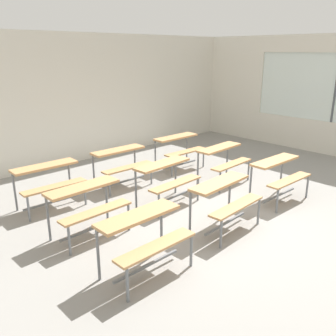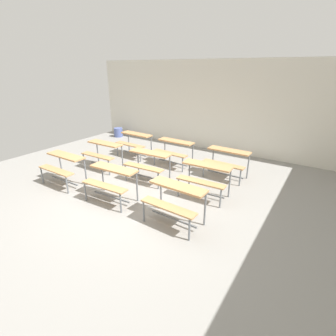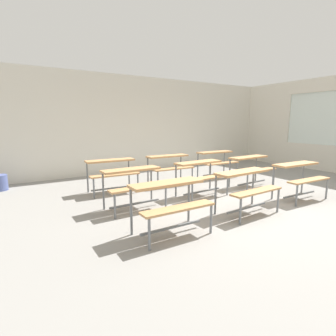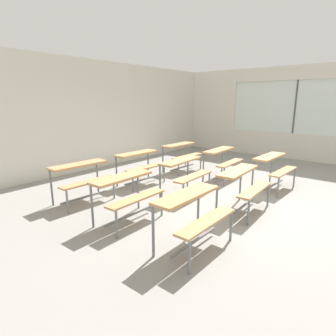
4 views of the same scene
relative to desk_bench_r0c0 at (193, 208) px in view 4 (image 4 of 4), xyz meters
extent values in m
cube|color=gray|center=(1.90, 0.27, -0.59)|extent=(10.00, 9.00, 0.05)
cube|color=silver|center=(1.90, 4.77, 0.94)|extent=(10.00, 0.12, 3.00)
cube|color=silver|center=(6.90, 0.27, -0.14)|extent=(0.12, 9.00, 0.85)
cube|color=silver|center=(6.90, 0.27, 2.21)|extent=(0.12, 9.00, 0.45)
cube|color=silver|center=(6.90, 3.82, 1.14)|extent=(0.12, 1.90, 1.70)
cube|color=silver|center=(6.90, 0.77, 1.14)|extent=(0.02, 4.20, 1.70)
cube|color=#4C5156|center=(6.90, 0.77, 1.14)|extent=(0.06, 0.05, 1.70)
cube|color=tan|center=(0.00, 0.11, 0.16)|extent=(1.10, 0.32, 0.04)
cube|color=tan|center=(0.00, -0.21, -0.12)|extent=(1.10, 0.22, 0.03)
cylinder|color=slate|center=(-0.50, 0.25, -0.20)|extent=(0.04, 0.04, 0.72)
cylinder|color=slate|center=(0.50, 0.25, -0.20)|extent=(0.04, 0.04, 0.72)
cylinder|color=slate|center=(-0.50, -0.30, -0.34)|extent=(0.04, 0.04, 0.44)
cylinder|color=slate|center=(0.50, -0.30, -0.34)|extent=(0.04, 0.04, 0.44)
cube|color=slate|center=(0.00, -0.03, -0.46)|extent=(1.00, 0.03, 0.03)
cube|color=tan|center=(1.59, 0.15, 0.16)|extent=(1.11, 0.38, 0.04)
cube|color=tan|center=(1.61, -0.17, -0.12)|extent=(1.11, 0.28, 0.03)
cylinder|color=slate|center=(1.09, 0.27, -0.20)|extent=(0.04, 0.04, 0.72)
cylinder|color=slate|center=(2.09, 0.32, -0.20)|extent=(0.04, 0.04, 0.72)
cylinder|color=slate|center=(1.12, -0.28, -0.34)|extent=(0.04, 0.04, 0.44)
cylinder|color=slate|center=(2.11, -0.23, -0.34)|extent=(0.04, 0.04, 0.44)
cube|color=slate|center=(1.60, 0.01, -0.46)|extent=(1.00, 0.08, 0.03)
cube|color=tan|center=(3.20, 0.18, 0.16)|extent=(1.11, 0.36, 0.04)
cube|color=tan|center=(3.19, -0.14, -0.12)|extent=(1.11, 0.26, 0.03)
cylinder|color=slate|center=(2.71, 0.33, -0.20)|extent=(0.04, 0.04, 0.72)
cylinder|color=slate|center=(3.71, 0.30, -0.20)|extent=(0.04, 0.04, 0.72)
cylinder|color=slate|center=(2.69, -0.22, -0.34)|extent=(0.04, 0.04, 0.44)
cylinder|color=slate|center=(3.69, -0.25, -0.34)|extent=(0.04, 0.04, 0.44)
cube|color=slate|center=(3.20, 0.04, -0.46)|extent=(1.00, 0.06, 0.03)
cube|color=tan|center=(0.01, 1.40, 0.16)|extent=(1.11, 0.34, 0.04)
cube|color=tan|center=(0.02, 1.08, -0.12)|extent=(1.10, 0.24, 0.03)
cylinder|color=slate|center=(-0.49, 1.53, -0.20)|extent=(0.04, 0.04, 0.72)
cylinder|color=slate|center=(0.51, 1.55, -0.20)|extent=(0.04, 0.04, 0.72)
cylinder|color=slate|center=(-0.48, 0.98, -0.34)|extent=(0.04, 0.04, 0.44)
cylinder|color=slate|center=(0.52, 1.00, -0.34)|extent=(0.04, 0.04, 0.44)
cube|color=slate|center=(0.02, 1.26, -0.46)|extent=(1.00, 0.05, 0.03)
cube|color=tan|center=(1.61, 1.43, 0.16)|extent=(1.11, 0.37, 0.04)
cube|color=tan|center=(1.62, 1.11, -0.12)|extent=(1.11, 0.27, 0.03)
cylinder|color=slate|center=(1.10, 1.54, -0.20)|extent=(0.04, 0.04, 0.72)
cylinder|color=slate|center=(2.10, 1.59, -0.20)|extent=(0.04, 0.04, 0.72)
cylinder|color=slate|center=(1.13, 0.99, -0.34)|extent=(0.04, 0.04, 0.44)
cylinder|color=slate|center=(2.13, 1.04, -0.34)|extent=(0.04, 0.04, 0.44)
cube|color=slate|center=(1.62, 1.29, -0.46)|extent=(1.00, 0.08, 0.03)
cube|color=tan|center=(3.19, 1.44, 0.16)|extent=(1.11, 0.36, 0.04)
cube|color=tan|center=(3.21, 1.12, -0.12)|extent=(1.11, 0.26, 0.03)
cylinder|color=slate|center=(2.69, 1.56, -0.20)|extent=(0.04, 0.04, 0.72)
cylinder|color=slate|center=(3.69, 1.60, -0.20)|extent=(0.04, 0.04, 0.72)
cylinder|color=slate|center=(2.71, 1.01, -0.34)|extent=(0.04, 0.04, 0.44)
cylinder|color=slate|center=(3.71, 1.05, -0.34)|extent=(0.04, 0.04, 0.44)
cube|color=slate|center=(3.20, 1.30, -0.46)|extent=(1.00, 0.07, 0.03)
cube|color=tan|center=(0.07, 2.72, 0.16)|extent=(1.11, 0.36, 0.04)
cube|color=tan|center=(0.06, 2.40, -0.12)|extent=(1.11, 0.26, 0.03)
cylinder|color=slate|center=(-0.43, 2.87, -0.20)|extent=(0.04, 0.04, 0.72)
cylinder|color=slate|center=(0.57, 2.84, -0.20)|extent=(0.04, 0.04, 0.72)
cylinder|color=slate|center=(-0.44, 2.32, -0.34)|extent=(0.04, 0.04, 0.44)
cylinder|color=slate|center=(0.56, 2.29, -0.34)|extent=(0.04, 0.04, 0.44)
cube|color=slate|center=(0.06, 2.58, -0.46)|extent=(1.00, 0.06, 0.03)
cube|color=tan|center=(1.60, 2.70, 0.16)|extent=(1.11, 0.35, 0.04)
cube|color=tan|center=(1.59, 2.38, -0.12)|extent=(1.11, 0.25, 0.03)
cylinder|color=slate|center=(1.10, 2.85, -0.20)|extent=(0.04, 0.04, 0.72)
cylinder|color=slate|center=(2.10, 2.82, -0.20)|extent=(0.04, 0.04, 0.72)
cylinder|color=slate|center=(1.08, 2.30, -0.34)|extent=(0.04, 0.04, 0.44)
cylinder|color=slate|center=(2.08, 2.27, -0.34)|extent=(0.04, 0.04, 0.44)
cube|color=slate|center=(1.59, 2.56, -0.46)|extent=(1.00, 0.06, 0.03)
cube|color=tan|center=(3.22, 2.71, 0.16)|extent=(1.11, 0.35, 0.04)
cube|color=tan|center=(3.21, 2.39, -0.12)|extent=(1.11, 0.25, 0.03)
cylinder|color=slate|center=(2.72, 2.87, -0.20)|extent=(0.04, 0.04, 0.72)
cylinder|color=slate|center=(3.72, 2.84, -0.20)|extent=(0.04, 0.04, 0.72)
cylinder|color=slate|center=(2.71, 2.32, -0.34)|extent=(0.04, 0.04, 0.44)
cylinder|color=slate|center=(3.71, 2.29, -0.34)|extent=(0.04, 0.04, 0.44)
cube|color=slate|center=(3.22, 2.57, -0.46)|extent=(1.00, 0.06, 0.03)
camera|label=1|loc=(-2.45, -2.98, 2.04)|focal=38.65mm
camera|label=2|loc=(5.32, -3.37, 2.18)|focal=26.77mm
camera|label=3|loc=(-1.90, -3.03, 1.04)|focal=28.00mm
camera|label=4|loc=(-2.76, -1.87, 1.36)|focal=29.33mm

